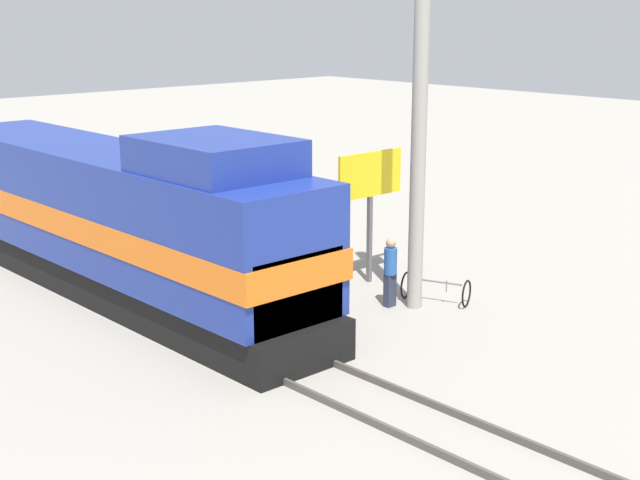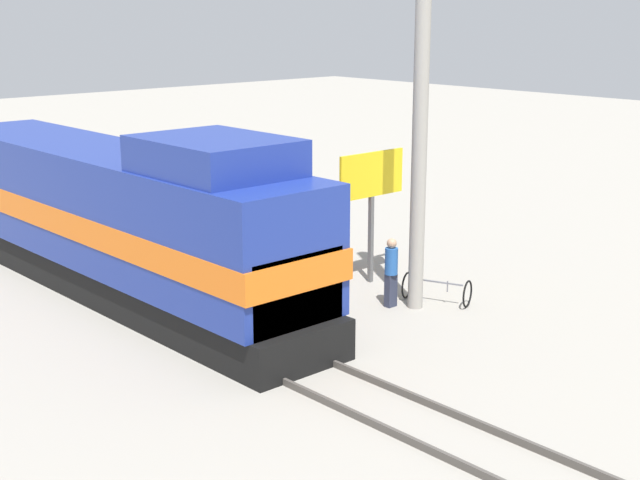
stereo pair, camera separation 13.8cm
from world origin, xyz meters
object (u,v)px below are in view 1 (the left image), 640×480
locomotive (120,220)px  billboard_sign (370,183)px  vendor_umbrella (283,208)px  bicycle (436,289)px  person_bystander (390,269)px  utility_pole (420,97)px

locomotive → billboard_sign: size_ratio=4.32×
locomotive → vendor_umbrella: size_ratio=7.33×
billboard_sign → bicycle: 3.55m
vendor_umbrella → locomotive: bearing=161.6°
person_bystander → bicycle: bearing=-28.2°
locomotive → bicycle: (5.74, -6.27, -1.71)m
bicycle → locomotive: bearing=111.2°
billboard_sign → bicycle: bearing=-90.8°
person_bystander → vendor_umbrella: bearing=91.3°
utility_pole → vendor_umbrella: 5.84m
person_bystander → bicycle: 1.44m
utility_pole → billboard_sign: bearing=72.8°
locomotive → utility_pole: utility_pole is taller
locomotive → billboard_sign: bearing=-33.1°
utility_pole → vendor_umbrella: bearing=96.5°
vendor_umbrella → billboard_sign: billboard_sign is taller
vendor_umbrella → person_bystander: vendor_umbrella is taller
vendor_umbrella → billboard_sign: size_ratio=0.59×
locomotive → bicycle: size_ratio=8.58×
vendor_umbrella → person_bystander: 4.28m
locomotive → person_bystander: bearing=-50.9°
bicycle → person_bystander: bearing=130.5°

